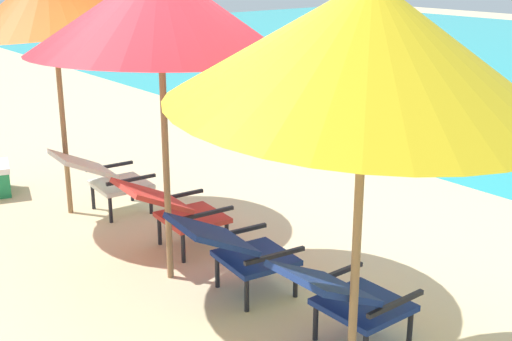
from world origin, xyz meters
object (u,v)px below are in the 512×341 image
at_px(lounge_chair_far_right, 345,296).
at_px(beach_umbrella_right, 366,44).
at_px(lounge_chair_near_left, 174,208).
at_px(beach_umbrella_center, 160,10).
at_px(beach_umbrella_left, 52,0).
at_px(lounge_chair_far_left, 103,175).
at_px(lounge_chair_near_right, 235,248).

distance_m(lounge_chair_far_right, beach_umbrella_right, 1.65).
distance_m(lounge_chair_near_left, beach_umbrella_right, 2.80).
distance_m(lounge_chair_near_left, beach_umbrella_center, 1.73).
height_order(lounge_chair_far_right, beach_umbrella_left, beach_umbrella_left).
relative_size(lounge_chair_far_right, beach_umbrella_left, 0.36).
bearing_deg(lounge_chair_far_right, lounge_chair_far_left, -178.66).
xyz_separation_m(lounge_chair_far_right, beach_umbrella_right, (0.30, -0.25, 1.60)).
bearing_deg(lounge_chair_near_right, beach_umbrella_right, -6.67).
relative_size(lounge_chair_far_left, lounge_chair_near_right, 0.98).
distance_m(beach_umbrella_center, beach_umbrella_right, 1.91).
relative_size(lounge_chair_near_right, beach_umbrella_left, 0.38).
height_order(beach_umbrella_left, beach_umbrella_center, beach_umbrella_left).
bearing_deg(beach_umbrella_left, lounge_chair_near_right, 5.20).
distance_m(lounge_chair_near_right, beach_umbrella_center, 1.77).
distance_m(beach_umbrella_left, beach_umbrella_right, 3.73).
xyz_separation_m(lounge_chair_far_left, lounge_chair_near_right, (2.14, -0.02, 0.00)).
xyz_separation_m(beach_umbrella_left, beach_umbrella_right, (3.73, 0.07, -0.03)).
bearing_deg(lounge_chair_near_left, lounge_chair_far_left, -176.97).
bearing_deg(lounge_chair_near_right, beach_umbrella_left, -174.80).
relative_size(lounge_chair_far_left, lounge_chair_near_left, 0.99).
distance_m(lounge_chair_far_left, beach_umbrella_right, 3.81).
bearing_deg(beach_umbrella_center, lounge_chair_near_left, 143.36).
xyz_separation_m(lounge_chair_far_left, beach_umbrella_right, (3.46, -0.18, 1.60)).
bearing_deg(beach_umbrella_left, beach_umbrella_center, 0.64).
height_order(lounge_chair_far_left, lounge_chair_near_left, same).
bearing_deg(beach_umbrella_center, lounge_chair_far_left, 171.88).
bearing_deg(lounge_chair_far_left, lounge_chair_near_left, 3.03).
bearing_deg(beach_umbrella_center, beach_umbrella_left, -179.36).
relative_size(lounge_chair_far_right, beach_umbrella_right, 0.36).
xyz_separation_m(lounge_chair_near_left, beach_umbrella_center, (0.38, -0.28, 1.66)).
bearing_deg(lounge_chair_near_right, beach_umbrella_center, -161.36).
relative_size(lounge_chair_far_right, beach_umbrella_center, 0.35).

